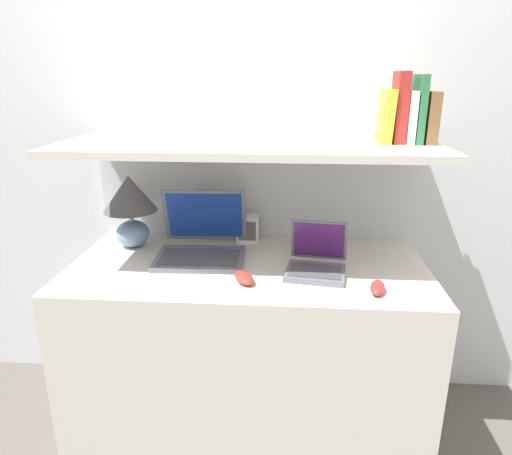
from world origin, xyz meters
The scene contains 15 objects.
wall_back centered at (0.00, 0.73, 1.20)m, with size 6.00×0.05×2.40m.
desk centered at (0.00, 0.33, 0.39)m, with size 1.40×0.66×0.77m.
back_riser centered at (0.00, 0.68, 0.61)m, with size 1.40×0.04×1.22m.
shelf centered at (0.00, 0.40, 1.23)m, with size 1.40×0.59×0.03m.
table_lamp centered at (-0.51, 0.50, 0.97)m, with size 0.23×0.23×0.31m.
laptop_large centered at (-0.20, 0.41, 0.83)m, with size 0.36×0.35×0.26m.
laptop_small centered at (0.26, 0.28, 0.81)m, with size 0.24×0.25×0.18m.
computer_mouse centered at (0.00, 0.17, 0.79)m, with size 0.10×0.13×0.04m.
second_mouse centered at (0.46, 0.12, 0.79)m, with size 0.07×0.12×0.04m.
router_box centered at (-0.02, 0.60, 0.83)m, with size 0.10×0.07×0.12m.
book_brown centered at (0.65, 0.40, 1.34)m, with size 0.04×0.15×0.18m.
book_green centered at (0.61, 0.40, 1.36)m, with size 0.03×0.15×0.24m.
book_white centered at (0.58, 0.40, 1.34)m, with size 0.02×0.15×0.18m.
book_red centered at (0.54, 0.40, 1.37)m, with size 0.04×0.12×0.25m.
book_yellow centered at (0.50, 0.40, 1.34)m, with size 0.04×0.14×0.19m.
Camera 1 is at (0.16, -1.31, 1.47)m, focal length 32.00 mm.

